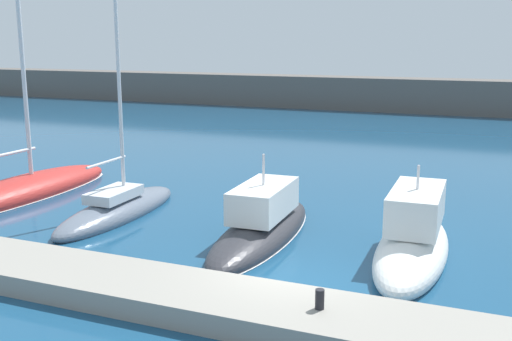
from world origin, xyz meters
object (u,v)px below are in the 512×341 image
motorboat_charcoal_third (262,227)px  dock_bollard (320,299)px  sailboat_slate_second (118,207)px  sailboat_red_nearest (24,188)px  motorboat_white_fourth (413,241)px

motorboat_charcoal_third → dock_bollard: motorboat_charcoal_third is taller
dock_bollard → sailboat_slate_second: bearing=147.7°
motorboat_charcoal_third → sailboat_red_nearest: bearing=81.5°
sailboat_red_nearest → dock_bollard: size_ratio=44.20×
sailboat_slate_second → motorboat_white_fourth: (10.42, -0.40, 0.21)m
motorboat_charcoal_third → motorboat_white_fourth: 4.74m
sailboat_slate_second → sailboat_red_nearest: bearing=79.4°
motorboat_charcoal_third → motorboat_white_fourth: size_ratio=1.13×
sailboat_red_nearest → motorboat_charcoal_third: 10.90m
sailboat_red_nearest → sailboat_slate_second: (5.15, -0.88, -0.02)m
sailboat_red_nearest → motorboat_white_fourth: 15.62m
sailboat_red_nearest → motorboat_white_fourth: (15.57, -1.28, 0.19)m
sailboat_red_nearest → sailboat_slate_second: 5.22m
sailboat_slate_second → motorboat_white_fourth: bearing=-93.1°
sailboat_red_nearest → sailboat_slate_second: sailboat_red_nearest is taller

